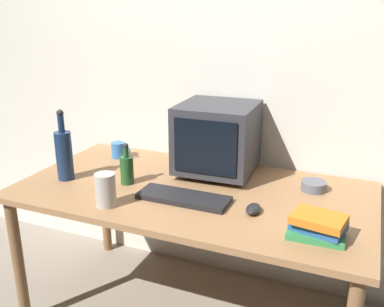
# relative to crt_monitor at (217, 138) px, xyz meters

# --- Properties ---
(back_wall) EXTENTS (4.00, 0.08, 2.50)m
(back_wall) POSITION_rel_crt_monitor_xyz_m (-0.04, 0.26, 0.33)
(back_wall) COLOR silver
(back_wall) RESTS_ON ground
(desk) EXTENTS (1.68, 0.88, 0.73)m
(desk) POSITION_rel_crt_monitor_xyz_m (-0.04, -0.24, -0.27)
(desk) COLOR #9E7047
(desk) RESTS_ON ground
(crt_monitor) EXTENTS (0.39, 0.40, 0.37)m
(crt_monitor) POSITION_rel_crt_monitor_xyz_m (0.00, 0.00, 0.00)
(crt_monitor) COLOR #333338
(crt_monitor) RESTS_ON desk
(keyboard) EXTENTS (0.42, 0.15, 0.02)m
(keyboard) POSITION_rel_crt_monitor_xyz_m (-0.02, -0.37, -0.18)
(keyboard) COLOR black
(keyboard) RESTS_ON desk
(computer_mouse) EXTENTS (0.06, 0.10, 0.04)m
(computer_mouse) POSITION_rel_crt_monitor_xyz_m (0.30, -0.38, -0.17)
(computer_mouse) COLOR black
(computer_mouse) RESTS_ON desk
(bottle_tall) EXTENTS (0.08, 0.08, 0.36)m
(bottle_tall) POSITION_rel_crt_monitor_xyz_m (-0.68, -0.37, -0.06)
(bottle_tall) COLOR navy
(bottle_tall) RESTS_ON desk
(bottle_short) EXTENTS (0.07, 0.07, 0.21)m
(bottle_short) POSITION_rel_crt_monitor_xyz_m (-0.36, -0.30, -0.12)
(bottle_short) COLOR #1E4C23
(bottle_short) RESTS_ON desk
(book_stack) EXTENTS (0.22, 0.19, 0.09)m
(book_stack) POSITION_rel_crt_monitor_xyz_m (0.58, -0.48, -0.15)
(book_stack) COLOR #33894C
(book_stack) RESTS_ON desk
(mug) EXTENTS (0.12, 0.08, 0.09)m
(mug) POSITION_rel_crt_monitor_xyz_m (-0.61, 0.02, -0.15)
(mug) COLOR #3370B2
(mug) RESTS_ON desk
(cd_spindle) EXTENTS (0.12, 0.12, 0.04)m
(cd_spindle) POSITION_rel_crt_monitor_xyz_m (0.50, -0.03, -0.17)
(cd_spindle) COLOR #595B66
(cd_spindle) RESTS_ON desk
(metal_canister) EXTENTS (0.09, 0.09, 0.15)m
(metal_canister) POSITION_rel_crt_monitor_xyz_m (-0.31, -0.56, -0.12)
(metal_canister) COLOR #B7B2A8
(metal_canister) RESTS_ON desk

